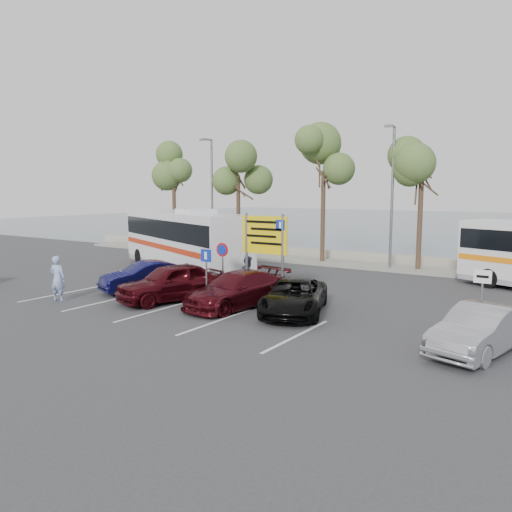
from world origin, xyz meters
The scene contains 23 objects.
ground centered at (0.00, 0.00, 0.00)m, with size 120.00×120.00×0.00m, color #333335.
kerb_strip centered at (0.00, 14.00, 0.07)m, with size 44.00×2.40×0.15m, color gray.
seawall centered at (0.00, 16.00, 0.30)m, with size 48.00×0.80×0.60m, color #A09580.
sea centered at (0.00, 60.00, 0.01)m, with size 140.00×140.00×0.00m, color #3D5063.
tree_far_left centered at (-14.00, 14.00, 6.33)m, with size 3.20×3.20×7.60m.
tree_left centered at (-8.00, 14.00, 6.00)m, with size 3.20×3.20×7.20m.
tree_mid centered at (-1.50, 14.00, 6.65)m, with size 3.20×3.20×8.00m.
tree_right centered at (4.50, 14.00, 6.17)m, with size 3.20×3.20×7.40m.
street_lamp_left centered at (-10.00, 13.52, 4.60)m, with size 0.45×1.15×8.01m.
street_lamp_right centered at (3.00, 13.52, 4.60)m, with size 0.45×1.15×8.01m.
direction_sign centered at (1.00, 3.20, 2.43)m, with size 2.20×0.12×3.60m.
sign_no_stop centered at (-0.60, 2.38, 1.58)m, with size 0.60×0.08×2.35m.
sign_parking centered at (-0.20, 0.79, 1.47)m, with size 0.50×0.07×2.25m.
sign_taxi centered at (9.80, 1.49, 1.42)m, with size 0.50×0.07×2.20m.
lane_markings centered at (-1.14, -1.00, 0.00)m, with size 12.02×4.20×0.01m, color silver, non-canonical shape.
coach_bus_left centered at (-6.50, 6.50, 1.68)m, with size 11.58×7.00×3.61m.
car_blue centered at (-4.33, 1.50, 0.67)m, with size 1.42×4.07×1.34m, color #0D0D3F.
car_maroon centered at (1.00, 1.20, 0.69)m, with size 1.94×4.78×1.39m, color #470B13.
car_red centered at (-1.93, 0.63, 0.78)m, with size 1.85×4.59×1.56m, color #430910.
suv_black centered at (3.40, 1.50, 0.64)m, with size 2.12×4.59×1.28m, color black.
car_silver_b centered at (10.00, 0.33, 0.67)m, with size 1.43×4.09×1.35m, color #9C9CA2.
pedestrian_near centered at (-5.83, -2.00, 0.95)m, with size 0.69×0.45×1.89m, color #90A3D2.
pedestrian_far centered at (0.00, 3.48, 0.85)m, with size 0.82×0.64×1.70m, color #373C53.
Camera 1 is at (12.20, -14.46, 4.51)m, focal length 35.00 mm.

